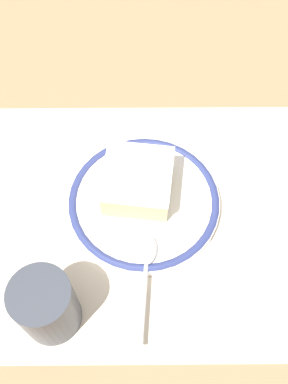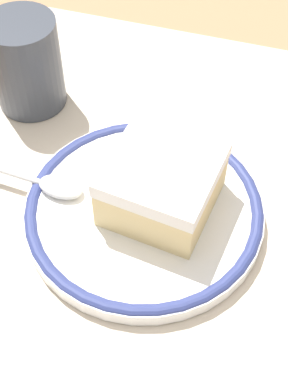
{
  "view_description": "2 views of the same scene",
  "coord_description": "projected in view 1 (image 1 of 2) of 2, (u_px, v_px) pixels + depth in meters",
  "views": [
    {
      "loc": [
        0.01,
        0.26,
        0.51
      ],
      "look_at": [
        0.01,
        -0.02,
        0.03
      ],
      "focal_mm": 41.8,
      "sensor_mm": 36.0,
      "label": 1
    },
    {
      "loc": [
        -0.25,
        -0.1,
        0.39
      ],
      "look_at": [
        0.01,
        -0.02,
        0.03
      ],
      "focal_mm": 53.92,
      "sensor_mm": 36.0,
      "label": 2
    }
  ],
  "objects": [
    {
      "name": "placemat",
      "position": [
        154.0,
        216.0,
        0.57
      ],
      "size": [
        0.53,
        0.36,
        0.0
      ],
      "primitive_type": "cube",
      "color": "beige",
      "rests_on": "ground_plane"
    },
    {
      "name": "ground_plane",
      "position": [
        154.0,
        217.0,
        0.57
      ],
      "size": [
        2.4,
        2.4,
        0.0
      ],
      "primitive_type": "plane",
      "color": "#9E7551"
    },
    {
      "name": "cake_slice",
      "position": [
        138.0,
        181.0,
        0.55
      ],
      "size": [
        0.09,
        0.09,
        0.05
      ],
      "color": "beige",
      "rests_on": "plate"
    },
    {
      "name": "cup",
      "position": [
        47.0,
        307.0,
        0.48
      ],
      "size": [
        0.06,
        0.06,
        0.09
      ],
      "color": "#383D47",
      "rests_on": "placemat"
    },
    {
      "name": "plate",
      "position": [
        144.0,
        202.0,
        0.57
      ],
      "size": [
        0.19,
        0.19,
        0.02
      ],
      "color": "white",
      "rests_on": "placemat"
    },
    {
      "name": "spoon",
      "position": [
        146.0,
        260.0,
        0.52
      ],
      "size": [
        0.03,
        0.13,
        0.01
      ],
      "color": "silver",
      "rests_on": "plate"
    }
  ]
}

